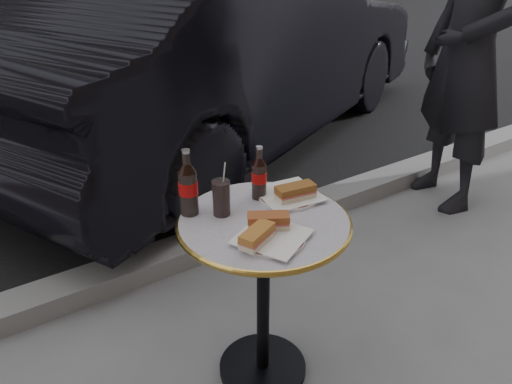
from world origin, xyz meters
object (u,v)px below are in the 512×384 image
plate_right (288,196)px  cola_bottle_right (259,173)px  cola_glass (221,198)px  bistro_table (263,301)px  cola_bottle_left (188,182)px  plate_left (272,238)px  pedestrian (469,56)px  parked_car (233,50)px

plate_right → cola_bottle_right: 0.15m
cola_bottle_right → cola_glass: cola_bottle_right is taller
plate_right → cola_glass: cola_glass is taller
bistro_table → cola_bottle_left: (-0.20, 0.19, 0.49)m
plate_left → plate_right: bearing=42.9°
cola_glass → pedestrian: bearing=12.9°
cola_bottle_right → parked_car: parked_car is taller
plate_left → parked_car: bearing=61.2°
cola_glass → pedestrian: (2.00, 0.46, 0.17)m
pedestrian → cola_bottle_right: bearing=-62.0°
plate_right → cola_glass: size_ratio=1.75×
plate_left → cola_bottle_left: (-0.14, 0.31, 0.12)m
cola_bottle_left → cola_glass: cola_bottle_left is taller
cola_bottle_left → cola_bottle_right: (0.27, -0.04, -0.02)m
bistro_table → plate_right: bearing=26.5°
plate_left → cola_glass: (-0.05, 0.24, 0.06)m
bistro_table → plate_right: 0.42m
cola_bottle_right → cola_glass: 0.19m
pedestrian → plate_left: bearing=-55.6°
bistro_table → cola_bottle_left: size_ratio=2.96×
plate_left → pedestrian: size_ratio=0.11×
pedestrian → bistro_table: bearing=-58.4°
plate_right → cola_bottle_right: cola_bottle_right is taller
plate_left → cola_bottle_right: size_ratio=1.06×
cola_bottle_right → plate_left: bearing=-116.0°
plate_right → parked_car: size_ratio=0.05×
plate_right → parked_car: (1.13, 2.26, 0.03)m
plate_left → cola_bottle_right: bearing=64.0°
plate_left → parked_car: 2.82m
plate_right → pedestrian: pedestrian is taller
cola_bottle_left → cola_glass: bearing=-38.0°
bistro_table → parked_car: size_ratio=0.16×
parked_car → pedestrian: pedestrian is taller
cola_bottle_left → pedestrian: bearing=10.5°
bistro_table → cola_bottle_right: (0.08, 0.15, 0.47)m
cola_bottle_right → pedestrian: pedestrian is taller
plate_right → cola_bottle_right: size_ratio=1.10×
cola_glass → pedestrian: size_ratio=0.07×
cola_bottle_left → cola_glass: 0.13m
bistro_table → pedestrian: pedestrian is taller
cola_bottle_right → cola_bottle_left: bearing=171.7°
bistro_table → parked_car: bearing=61.0°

